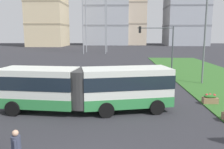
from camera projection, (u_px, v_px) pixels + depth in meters
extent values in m
cube|color=silver|center=(126.00, 86.00, 16.29)|extent=(6.39, 3.70, 2.55)
cube|color=#338C47|center=(126.00, 99.00, 16.45)|extent=(6.41, 3.72, 0.70)
cube|color=#19232D|center=(126.00, 80.00, 16.22)|extent=(6.44, 3.75, 0.90)
cube|color=silver|center=(39.00, 87.00, 16.17)|extent=(5.42, 3.01, 2.55)
cube|color=#338C47|center=(40.00, 100.00, 16.33)|extent=(5.45, 3.03, 0.70)
cube|color=#19232D|center=(39.00, 81.00, 16.10)|extent=(5.47, 3.05, 0.90)
cylinder|color=#383838|center=(83.00, 88.00, 15.77)|extent=(2.40, 2.40, 2.45)
cylinder|color=black|center=(145.00, 97.00, 18.03)|extent=(1.04, 0.48, 1.00)
cylinder|color=black|center=(157.00, 107.00, 15.61)|extent=(1.04, 0.48, 1.00)
cylinder|color=black|center=(101.00, 100.00, 17.44)|extent=(1.04, 0.48, 1.00)
cylinder|color=black|center=(106.00, 110.00, 15.01)|extent=(1.04, 0.48, 1.00)
cylinder|color=black|center=(31.00, 98.00, 17.77)|extent=(1.02, 0.38, 1.00)
cylinder|color=black|center=(13.00, 109.00, 15.33)|extent=(1.02, 0.38, 1.00)
sphere|color=#F9EFC6|center=(162.00, 94.00, 17.85)|extent=(0.24, 0.24, 0.24)
sphere|color=#F9EFC6|center=(172.00, 101.00, 16.11)|extent=(0.24, 0.24, 0.24)
cylinder|color=#383D51|center=(16.00, 143.00, 8.93)|extent=(0.36, 0.36, 0.60)
sphere|color=tan|center=(15.00, 133.00, 8.86)|extent=(0.24, 0.24, 0.24)
cylinder|color=#383D51|center=(15.00, 148.00, 8.71)|extent=(0.10, 0.10, 0.55)
cylinder|color=#383D51|center=(17.00, 142.00, 9.17)|extent=(0.10, 0.10, 0.55)
cube|color=#937051|center=(210.00, 100.00, 17.96)|extent=(1.10, 0.56, 0.44)
ellipsoid|color=#2D6B28|center=(210.00, 96.00, 17.90)|extent=(0.99, 0.50, 0.28)
sphere|color=red|center=(207.00, 95.00, 17.89)|extent=(0.20, 0.20, 0.20)
sphere|color=red|center=(210.00, 95.00, 17.96)|extent=(0.20, 0.20, 0.20)
sphere|color=red|center=(214.00, 95.00, 17.82)|extent=(0.20, 0.20, 0.20)
cylinder|color=#474C51|center=(172.00, 52.00, 29.08)|extent=(0.16, 0.16, 6.21)
cylinder|color=#474C51|center=(155.00, 28.00, 28.65)|extent=(4.36, 0.10, 0.10)
cube|color=black|center=(140.00, 30.00, 28.74)|extent=(0.28, 0.28, 0.80)
sphere|color=red|center=(140.00, 28.00, 28.70)|extent=(0.16, 0.16, 0.16)
sphere|color=yellow|center=(140.00, 30.00, 28.75)|extent=(0.16, 0.16, 0.16)
sphere|color=green|center=(140.00, 32.00, 28.79)|extent=(0.16, 0.16, 0.16)
cylinder|color=slate|center=(205.00, 37.00, 24.38)|extent=(0.18, 0.18, 9.96)
cube|color=beige|center=(47.00, 4.00, 101.18)|extent=(14.91, 17.43, 35.61)
cube|color=#9C8D6E|center=(48.00, 25.00, 102.63)|extent=(15.11, 17.63, 0.70)
cube|color=#9C8D6E|center=(47.00, 4.00, 101.12)|extent=(15.11, 17.63, 0.70)
cube|color=gray|center=(107.00, 26.00, 116.28)|extent=(20.95, 17.80, 0.70)
cube|color=gray|center=(107.00, 7.00, 114.77)|extent=(20.95, 17.80, 0.70)
cube|color=gray|center=(130.00, 24.00, 115.92)|extent=(14.76, 15.16, 0.70)
cube|color=gray|center=(131.00, 4.00, 114.27)|extent=(14.76, 15.16, 0.70)
cube|color=gray|center=(185.00, 26.00, 110.64)|extent=(18.39, 17.74, 0.70)
cube|color=gray|center=(186.00, 7.00, 109.17)|extent=(18.39, 17.74, 0.70)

